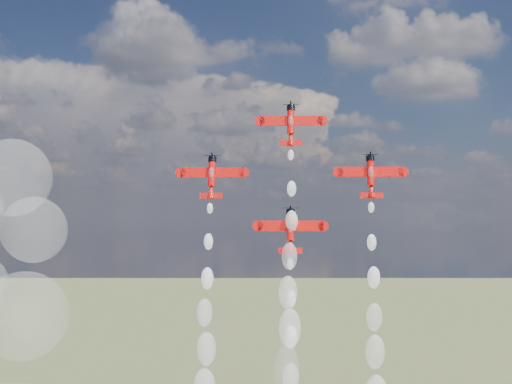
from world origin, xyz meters
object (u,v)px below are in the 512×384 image
object	(u,v)px
plane_right	(371,175)
plane_lead	(291,124)
plane_slot	(290,230)
plane_left	(212,176)

from	to	relation	value
plane_right	plane_lead	bearing A→B (deg)	169.73
plane_slot	plane_lead	bearing A→B (deg)	90.00
plane_lead	plane_right	world-z (taller)	plane_lead
plane_right	plane_slot	distance (m)	16.77
plane_lead	plane_slot	size ratio (longest dim) A/B	1.00
plane_right	plane_slot	size ratio (longest dim) A/B	1.00
plane_lead	plane_slot	xyz separation A→B (m)	(0.00, -4.98, -18.57)
plane_left	plane_slot	xyz separation A→B (m)	(13.74, -2.49, -9.29)
plane_lead	plane_right	distance (m)	16.77
plane_left	plane_slot	world-z (taller)	plane_left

